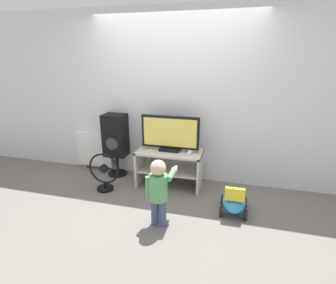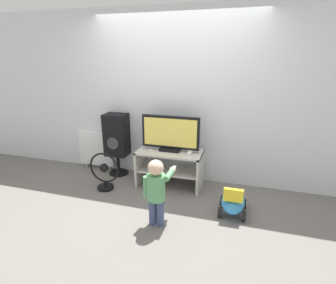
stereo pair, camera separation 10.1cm
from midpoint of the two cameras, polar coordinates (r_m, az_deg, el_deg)
The scene contains 11 objects.
ground_plane at distance 3.94m, azimuth 0.12°, elevation -10.77°, with size 16.00×16.00×0.00m, color slate.
wall_back at distance 4.05m, azimuth 2.49°, elevation 9.57°, with size 10.00×0.06×2.60m.
tv_stand at distance 4.00m, azimuth 1.14°, elevation -4.58°, with size 0.97×0.50×0.56m.
television at distance 3.86m, azimuth 1.27°, elevation 1.79°, with size 0.87×0.20×0.53m.
game_console at distance 3.80m, azimuth 5.54°, elevation -2.38°, with size 0.05×0.19×0.04m.
remote_primary at distance 3.90m, azimuth -3.29°, elevation -1.92°, with size 0.05×0.13×0.03m.
child at distance 3.03m, azimuth -1.53°, elevation -9.86°, with size 0.31×0.47×0.83m.
speaker_tower at distance 4.34m, azimuth -10.47°, elevation 1.23°, with size 0.36×0.32×1.03m.
floor_fan at distance 4.01m, azimuth -12.96°, elevation -6.60°, with size 0.47×0.24×0.58m.
ride_on_toy at distance 3.51m, azimuth 14.78°, elevation -12.47°, with size 0.33×0.53×0.41m.
radiator at distance 4.76m, azimuth -14.71°, elevation -1.39°, with size 0.65×0.08×0.66m.
Camera 2 is at (1.02, -3.29, 1.91)m, focal length 28.00 mm.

